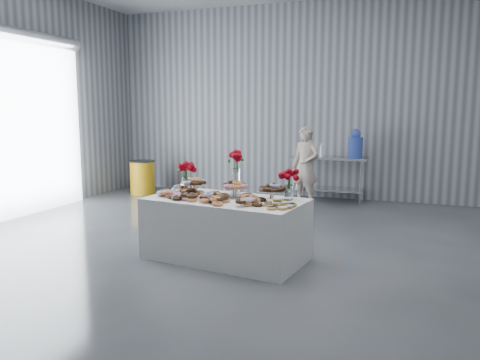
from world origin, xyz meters
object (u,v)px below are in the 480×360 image
Objects in this scene: display_table at (226,229)px; prep_table at (329,171)px; water_jug at (355,145)px; person at (305,166)px; trash_barrel at (142,177)px.

prep_table is (0.56, 4.12, 0.24)m from display_table.
water_jug is 0.37× the size of person.
trash_barrel is at bearing -163.86° from person.
person is 2.08× the size of trash_barrel.
water_jug reaches higher than display_table.
prep_table is 2.06× the size of trash_barrel.
person reaches higher than trash_barrel.
person is at bearing -0.81° from trash_barrel.
water_jug is 1.11m from person.
prep_table is at bearing 180.00° from water_jug.
water_jug is at bearing 7.11° from trash_barrel.
water_jug is (1.06, 4.12, 0.77)m from display_table.
person is (0.22, 3.51, 0.38)m from display_table.
water_jug reaches higher than prep_table.
person reaches higher than prep_table.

